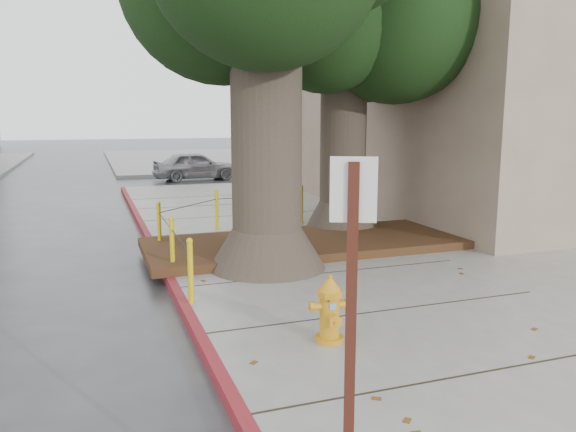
% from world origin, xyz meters
% --- Properties ---
extents(ground, '(140.00, 140.00, 0.00)m').
position_xyz_m(ground, '(0.00, 0.00, 0.00)').
color(ground, '#28282B').
rests_on(ground, ground).
extents(sidewalk_main, '(16.00, 26.00, 0.15)m').
position_xyz_m(sidewalk_main, '(6.00, 2.50, 0.07)').
color(sidewalk_main, slate).
rests_on(sidewalk_main, ground).
extents(sidewalk_far, '(16.00, 20.00, 0.15)m').
position_xyz_m(sidewalk_far, '(6.00, 30.00, 0.07)').
color(sidewalk_far, slate).
rests_on(sidewalk_far, ground).
extents(curb_red, '(0.14, 26.00, 0.16)m').
position_xyz_m(curb_red, '(-2.00, 2.50, 0.07)').
color(curb_red, maroon).
rests_on(curb_red, ground).
extents(planter_bed, '(6.40, 2.60, 0.16)m').
position_xyz_m(planter_bed, '(0.90, 3.90, 0.23)').
color(planter_bed, black).
rests_on(planter_bed, sidewalk_main).
extents(building_corner, '(12.00, 13.00, 10.00)m').
position_xyz_m(building_corner, '(10.00, 8.50, 5.00)').
color(building_corner, gray).
rests_on(building_corner, ground).
extents(building_side_white, '(10.00, 10.00, 9.00)m').
position_xyz_m(building_side_white, '(16.00, 26.00, 4.50)').
color(building_side_white, silver).
rests_on(building_side_white, ground).
extents(building_side_grey, '(12.00, 14.00, 12.00)m').
position_xyz_m(building_side_grey, '(22.00, 32.00, 6.00)').
color(building_side_grey, slate).
rests_on(building_side_grey, ground).
extents(tree_far, '(4.50, 3.80, 7.17)m').
position_xyz_m(tree_far, '(2.64, 5.32, 5.02)').
color(tree_far, '#4C3F33').
rests_on(tree_far, sidewalk_main).
extents(bollard_ring, '(3.79, 5.39, 0.95)m').
position_xyz_m(bollard_ring, '(-0.87, 4.38, 0.66)').
color(bollard_ring, gold).
rests_on(bollard_ring, sidewalk_main).
extents(fire_hydrant, '(0.43, 0.39, 0.81)m').
position_xyz_m(fire_hydrant, '(-0.62, -0.72, 0.54)').
color(fire_hydrant, orange).
rests_on(fire_hydrant, sidewalk_main).
extents(signpost, '(0.22, 0.12, 2.40)m').
position_xyz_m(signpost, '(-1.91, -3.91, 1.51)').
color(signpost, '#471911').
rests_on(signpost, sidewalk_main).
extents(car_silver, '(3.80, 1.72, 1.27)m').
position_xyz_m(car_silver, '(1.31, 18.37, 0.63)').
color(car_silver, '#939397').
rests_on(car_silver, ground).
extents(car_red, '(4.05, 1.80, 1.29)m').
position_xyz_m(car_red, '(10.83, 18.51, 0.65)').
color(car_red, maroon).
rests_on(car_red, ground).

